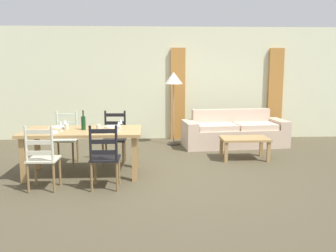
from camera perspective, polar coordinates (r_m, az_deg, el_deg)
ground_plane at (r=6.16m, az=-1.16°, el=-7.73°), size 9.60×9.60×0.02m
wall_far at (r=9.20m, az=-1.81°, el=6.50°), size 9.60×0.16×2.70m
curtain_panel_left at (r=9.10m, az=1.51°, el=4.90°), size 0.35×0.08×2.20m
curtain_panel_right at (r=9.59m, az=16.01°, el=4.76°), size 0.35×0.08×2.20m
dining_table at (r=6.23m, az=-12.88°, el=-1.38°), size 1.90×0.96×0.75m
dining_chair_near_left at (r=5.64m, az=-18.59°, el=-4.66°), size 0.43×0.41×0.96m
dining_chair_near_right at (r=5.47m, az=-9.61°, el=-4.72°), size 0.42×0.40×0.96m
dining_chair_far_left at (r=7.10m, az=-15.32°, el=-1.72°), size 0.44×0.42×0.96m
dining_chair_far_right at (r=6.93m, az=-8.15°, el=-1.75°), size 0.44×0.42×0.96m
dinner_plate_near_left at (r=6.07m, az=-17.50°, el=-0.93°), size 0.24×0.24×0.02m
fork_near_left at (r=6.11m, az=-18.86°, el=-0.99°), size 0.02×0.17×0.01m
dinner_plate_near_right at (r=5.91m, az=-9.02°, el=-0.89°), size 0.24×0.24×0.02m
fork_near_right at (r=5.93m, az=-10.46°, el=-0.95°), size 0.03×0.17×0.01m
dinner_plate_far_left at (r=6.55m, az=-16.41°, el=-0.17°), size 0.24×0.24×0.02m
fork_far_left at (r=6.59m, az=-17.68°, el=-0.23°), size 0.03×0.17×0.01m
dinner_plate_far_right at (r=6.40m, az=-8.55°, el=-0.11°), size 0.24×0.24×0.02m
fork_far_right at (r=6.42m, az=-9.88°, el=-0.17°), size 0.03×0.17×0.01m
wine_bottle at (r=6.21m, az=-12.77°, el=0.51°), size 0.07×0.07×0.32m
wine_glass_near_left at (r=6.15m, az=-16.04°, el=0.22°), size 0.06×0.06×0.16m
wine_glass_near_right at (r=5.99m, az=-7.55°, el=0.27°), size 0.06×0.06×0.16m
wine_glass_far_left at (r=6.40m, az=-15.41°, el=0.58°), size 0.06×0.06×0.16m
wine_glass_far_right at (r=6.26m, az=-7.24°, el=0.66°), size 0.06×0.06×0.16m
coffee_cup_primary at (r=6.19m, az=-10.54°, el=-0.14°), size 0.07×0.07×0.09m
coffee_cup_secondary at (r=6.35m, az=-15.21°, el=-0.07°), size 0.07×0.07×0.09m
couch at (r=8.50m, az=9.99°, el=-1.04°), size 2.35×1.03×0.80m
coffee_table at (r=7.32m, az=11.59°, el=-2.24°), size 0.90×0.56×0.42m
standing_lamp at (r=8.37m, az=0.86°, el=6.65°), size 0.40×0.40×1.64m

